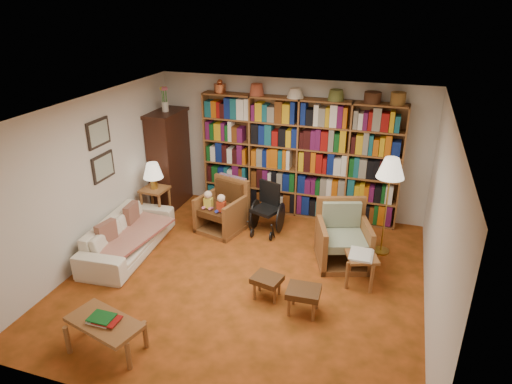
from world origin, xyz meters
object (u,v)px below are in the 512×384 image
at_px(side_table_lamp, 155,197).
at_px(coffee_table, 105,325).
at_px(side_table_papers, 362,261).
at_px(armchair_leather, 223,209).
at_px(sofa, 128,236).
at_px(footstool_b, 304,293).
at_px(floor_lamp, 391,172).
at_px(wheelchair, 268,209).
at_px(armchair_sage, 344,239).
at_px(footstool_a, 267,281).

distance_m(side_table_lamp, coffee_table, 3.30).
relative_size(side_table_lamp, side_table_papers, 1.25).
distance_m(side_table_lamp, armchair_leather, 1.27).
xyz_separation_m(sofa, side_table_papers, (3.66, 0.24, 0.10)).
relative_size(sofa, footstool_b, 4.40).
relative_size(armchair_leather, coffee_table, 0.92).
bearing_deg(footstool_b, sofa, 168.09).
height_order(floor_lamp, footstool_b, floor_lamp).
bearing_deg(wheelchair, footstool_b, -61.64).
xyz_separation_m(side_table_lamp, floor_lamp, (3.99, 0.18, 0.90)).
height_order(sofa, side_table_lamp, side_table_lamp).
distance_m(floor_lamp, side_table_papers, 1.44).
bearing_deg(armchair_sage, coffee_table, -129.20).
relative_size(armchair_leather, footstool_b, 2.03).
bearing_deg(wheelchair, footstool_a, -73.39).
distance_m(armchair_leather, floor_lamp, 2.92).
xyz_separation_m(sofa, footstool_b, (3.02, -0.64, 0.01)).
distance_m(armchair_leather, side_table_papers, 2.70).
bearing_deg(side_table_lamp, coffee_table, -70.59).
height_order(side_table_lamp, armchair_sage, armchair_sage).
bearing_deg(armchair_sage, wheelchair, 157.77).
relative_size(sofa, wheelchair, 2.27).
bearing_deg(coffee_table, wheelchair, 75.08).
xyz_separation_m(sofa, footstool_a, (2.48, -0.47, -0.02)).
bearing_deg(wheelchair, side_table_papers, -33.93).
distance_m(wheelchair, side_table_papers, 2.10).
height_order(armchair_sage, wheelchair, armchair_sage).
bearing_deg(armchair_leather, footstool_a, -52.35).
relative_size(side_table_lamp, footstool_a, 1.48).
bearing_deg(footstool_b, side_table_papers, 54.01).
bearing_deg(floor_lamp, armchair_leather, -179.69).
relative_size(armchair_leather, floor_lamp, 0.56).
relative_size(floor_lamp, side_table_papers, 3.06).
distance_m(sofa, footstool_a, 2.52).
height_order(armchair_sage, footstool_b, armchair_sage).
height_order(armchair_leather, footstool_b, armchair_leather).
height_order(armchair_leather, floor_lamp, floor_lamp).
height_order(armchair_leather, wheelchair, armchair_leather).
bearing_deg(floor_lamp, side_table_lamp, -177.48).
bearing_deg(sofa, side_table_papers, -90.82).
bearing_deg(coffee_table, footstool_b, 34.46).
bearing_deg(floor_lamp, wheelchair, 175.57).
height_order(armchair_leather, armchair_sage, armchair_sage).
xyz_separation_m(armchair_leather, coffee_table, (-0.16, -3.27, -0.01)).
height_order(sofa, coffee_table, sofa).
bearing_deg(coffee_table, footstool_a, 46.49).
bearing_deg(footstool_a, armchair_sage, 56.73).
bearing_deg(floor_lamp, side_table_papers, -102.61).
relative_size(side_table_papers, footstool_a, 1.18).
bearing_deg(side_table_lamp, footstool_a, -31.13).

